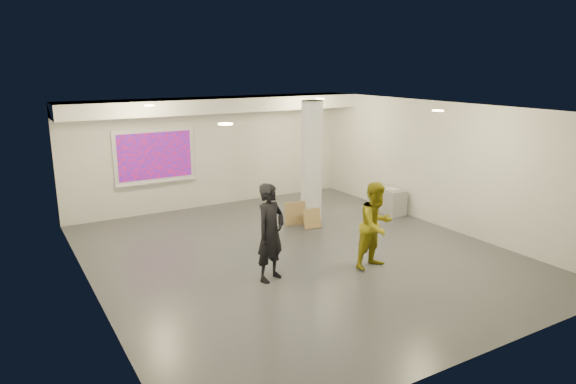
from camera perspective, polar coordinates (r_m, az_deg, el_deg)
floor at (r=10.74m, az=1.09°, el=-6.93°), size 8.00×9.00×0.01m
ceiling at (r=10.06m, az=1.17°, el=9.23°), size 8.00×9.00×0.01m
wall_back at (r=14.25m, az=-8.44°, el=4.43°), size 8.00×0.01×3.00m
wall_front at (r=7.04m, az=20.87°, el=-6.38°), size 8.00×0.01×3.00m
wall_left at (r=8.94m, az=-21.27°, el=-2.15°), size 0.01×9.00×3.00m
wall_right at (r=12.82m, az=16.56°, el=2.92°), size 0.01×9.00×3.00m
soffit_band at (r=13.59m, az=-7.75°, el=9.60°), size 8.00×1.10×0.36m
downlight_nw at (r=11.48m, az=-15.15°, el=9.25°), size 0.22×0.22×0.02m
downlight_ne at (r=13.35m, az=3.61°, el=10.31°), size 0.22×0.22×0.02m
downlight_sw at (r=7.72m, az=-6.96°, el=7.51°), size 0.22×0.22×0.02m
downlight_se at (r=10.30m, az=16.32°, el=8.67°), size 0.22×0.22×0.02m
column at (r=12.57m, az=2.65°, el=3.29°), size 0.52×0.52×3.00m
projection_screen at (r=13.69m, az=-14.58°, el=3.85°), size 2.10×0.13×1.42m
credenza at (r=13.93m, az=10.93°, el=-0.84°), size 0.55×1.15×0.66m
papers_stack at (r=13.69m, az=11.58°, el=0.33°), size 0.31×0.37×0.02m
cardboard_back at (r=12.56m, az=0.79°, el=-2.40°), size 0.54×0.20×0.58m
cardboard_front at (r=12.35m, az=2.69°, el=-2.96°), size 0.45×0.22×0.47m
woman at (r=9.25m, az=-1.95°, el=-4.52°), size 0.77×0.65×1.80m
man at (r=9.97m, az=9.77°, el=-3.68°), size 0.91×0.75×1.69m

